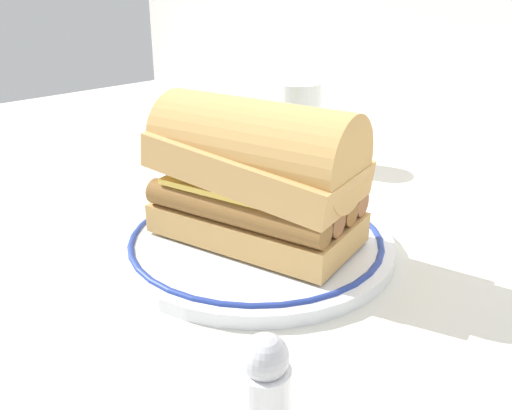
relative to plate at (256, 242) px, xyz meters
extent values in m
plane|color=silver|center=(-0.02, 0.01, -0.01)|extent=(1.50, 1.50, 0.00)
cylinder|color=white|center=(0.00, 0.00, 0.00)|extent=(0.25, 0.25, 0.01)
torus|color=navy|center=(0.00, 0.00, 0.00)|extent=(0.23, 0.23, 0.01)
cube|color=tan|center=(0.00, 0.00, 0.02)|extent=(0.20, 0.14, 0.03)
cylinder|color=brown|center=(0.01, -0.04, 0.04)|extent=(0.17, 0.07, 0.02)
cylinder|color=brown|center=(0.00, -0.01, 0.04)|extent=(0.17, 0.07, 0.02)
cylinder|color=brown|center=(0.00, 0.01, 0.04)|extent=(0.17, 0.07, 0.02)
cylinder|color=#945C38|center=(-0.01, 0.04, 0.04)|extent=(0.17, 0.07, 0.02)
cube|color=#EFC64C|center=(0.00, 0.00, 0.06)|extent=(0.17, 0.12, 0.01)
cube|color=tan|center=(0.00, 0.00, 0.08)|extent=(0.20, 0.14, 0.05)
cylinder|color=tan|center=(0.00, 0.00, 0.09)|extent=(0.20, 0.12, 0.08)
cylinder|color=silver|center=(-0.15, 0.22, 0.04)|extent=(0.06, 0.06, 0.11)
cylinder|color=gold|center=(-0.15, 0.22, 0.02)|extent=(0.05, 0.05, 0.05)
cylinder|color=white|center=(0.17, -0.15, 0.02)|extent=(0.03, 0.03, 0.05)
sphere|color=silver|center=(0.17, -0.15, 0.05)|extent=(0.03, 0.03, 0.03)
camera|label=1|loc=(0.34, -0.32, 0.24)|focal=39.47mm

